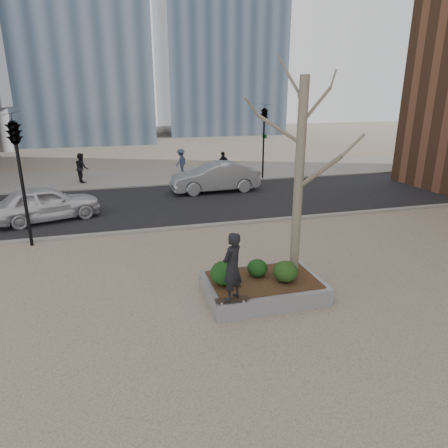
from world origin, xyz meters
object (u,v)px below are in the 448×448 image
object	(u,v)px
skateboarder	(232,267)
police_car	(46,203)
skateboard	(232,300)
planter	(263,288)

from	to	relation	value
skateboarder	police_car	size ratio (longest dim) A/B	0.38
skateboard	skateboarder	bearing A→B (deg)	0.00
skateboard	police_car	world-z (taller)	police_car
planter	skateboarder	world-z (taller)	skateboarder
planter	skateboarder	xyz separation A→B (m)	(-1.10, -0.87, 1.11)
skateboard	police_car	distance (m)	10.82
planter	police_car	size ratio (longest dim) A/B	0.70
planter	skateboard	size ratio (longest dim) A/B	3.85
planter	skateboard	world-z (taller)	skateboard
skateboard	skateboarder	size ratio (longest dim) A/B	0.48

